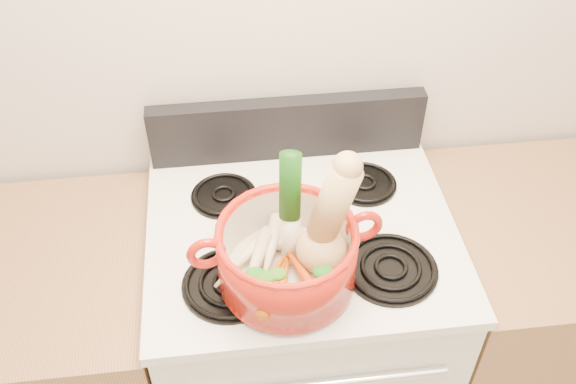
{
  "coord_description": "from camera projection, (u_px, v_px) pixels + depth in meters",
  "views": [
    {
      "loc": [
        -0.17,
        0.3,
        2.12
      ],
      "look_at": [
        -0.06,
        1.21,
        1.26
      ],
      "focal_mm": 40.0,
      "sensor_mm": 36.0,
      "label": 1
    }
  ],
  "objects": [
    {
      "name": "burner_back_left",
      "position": [
        224.0,
        194.0,
        1.7
      ],
      "size": [
        0.17,
        0.17,
        0.02
      ],
      "primitive_type": "cylinder",
      "color": "black",
      "rests_on": "cooktop"
    },
    {
      "name": "burner_front_right",
      "position": [
        391.0,
        268.0,
        1.51
      ],
      "size": [
        0.22,
        0.22,
        0.02
      ],
      "primitive_type": "cylinder",
      "color": "black",
      "rests_on": "cooktop"
    },
    {
      "name": "ginger",
      "position": [
        282.0,
        241.0,
        1.49
      ],
      "size": [
        0.08,
        0.07,
        0.04
      ],
      "primitive_type": "ellipsoid",
      "rotation": [
        0.0,
        0.0,
        -0.24
      ],
      "color": "#CCB77D",
      "rests_on": "dutch_oven"
    },
    {
      "name": "carrot_0",
      "position": [
        283.0,
        278.0,
        1.42
      ],
      "size": [
        0.07,
        0.16,
        0.04
      ],
      "primitive_type": "cone",
      "rotation": [
        1.66,
        0.0,
        -0.28
      ],
      "color": "#CD480A",
      "rests_on": "dutch_oven"
    },
    {
      "name": "parsnip_1",
      "position": [
        243.0,
        258.0,
        1.45
      ],
      "size": [
        0.16,
        0.16,
        0.05
      ],
      "primitive_type": "cone",
      "rotation": [
        1.66,
        0.0,
        -0.82
      ],
      "color": "beige",
      "rests_on": "dutch_oven"
    },
    {
      "name": "leek",
      "position": [
        291.0,
        209.0,
        1.38
      ],
      "size": [
        0.06,
        0.09,
        0.31
      ],
      "primitive_type": "cylinder",
      "rotation": [
        -0.1,
        0.0,
        -0.23
      ],
      "color": "silver",
      "rests_on": "dutch_oven"
    },
    {
      "name": "pot_handle_left",
      "position": [
        206.0,
        253.0,
        1.36
      ],
      "size": [
        0.09,
        0.03,
        0.09
      ],
      "primitive_type": "torus",
      "rotation": [
        1.57,
        0.0,
        0.11
      ],
      "color": "#AC1A0E",
      "rests_on": "dutch_oven"
    },
    {
      "name": "squash",
      "position": [
        323.0,
        220.0,
        1.36
      ],
      "size": [
        0.22,
        0.19,
        0.32
      ],
      "primitive_type": null,
      "rotation": [
        0.0,
        0.23,
        -0.4
      ],
      "color": "tan",
      "rests_on": "dutch_oven"
    },
    {
      "name": "cooktop",
      "position": [
        302.0,
        233.0,
        1.63
      ],
      "size": [
        0.78,
        0.67,
        0.03
      ],
      "primitive_type": "cube",
      "color": "white",
      "rests_on": "stove_body"
    },
    {
      "name": "carrot_3",
      "position": [
        270.0,
        278.0,
        1.39
      ],
      "size": [
        0.1,
        0.13,
        0.04
      ],
      "primitive_type": "cone",
      "rotation": [
        1.66,
        0.0,
        -0.59
      ],
      "color": "#CB440A",
      "rests_on": "dutch_oven"
    },
    {
      "name": "control_backsplash",
      "position": [
        288.0,
        128.0,
        1.77
      ],
      "size": [
        0.76,
        0.05,
        0.18
      ],
      "primitive_type": "cube",
      "color": "black",
      "rests_on": "cooktop"
    },
    {
      "name": "carrot_1",
      "position": [
        274.0,
        288.0,
        1.39
      ],
      "size": [
        0.1,
        0.16,
        0.05
      ],
      "primitive_type": "cone",
      "rotation": [
        1.66,
        0.0,
        -0.43
      ],
      "color": "#BB5709",
      "rests_on": "dutch_oven"
    },
    {
      "name": "parsnip_3",
      "position": [
        255.0,
        265.0,
        1.42
      ],
      "size": [
        0.1,
        0.17,
        0.05
      ],
      "primitive_type": "cone",
      "rotation": [
        1.66,
        0.0,
        -0.38
      ],
      "color": "beige",
      "rests_on": "dutch_oven"
    },
    {
      "name": "dutch_oven",
      "position": [
        287.0,
        255.0,
        1.43
      ],
      "size": [
        0.34,
        0.34,
        0.15
      ],
      "primitive_type": "cylinder",
      "rotation": [
        0.0,
        0.0,
        0.11
      ],
      "color": "#AC1A0E",
      "rests_on": "burner_front_left"
    },
    {
      "name": "stove_body",
      "position": [
        300.0,
        339.0,
        1.95
      ],
      "size": [
        0.76,
        0.65,
        0.92
      ],
      "primitive_type": "cube",
      "color": "silver",
      "rests_on": "floor"
    },
    {
      "name": "parsnip_2",
      "position": [
        271.0,
        248.0,
        1.45
      ],
      "size": [
        0.09,
        0.19,
        0.05
      ],
      "primitive_type": "cone",
      "rotation": [
        1.66,
        0.0,
        -0.29
      ],
      "color": "beige",
      "rests_on": "dutch_oven"
    },
    {
      "name": "burner_back_right",
      "position": [
        365.0,
        183.0,
        1.73
      ],
      "size": [
        0.17,
        0.17,
        0.02
      ],
      "primitive_type": "cylinder",
      "color": "black",
      "rests_on": "cooktop"
    },
    {
      "name": "pot_handle_right",
      "position": [
        364.0,
        226.0,
        1.42
      ],
      "size": [
        0.09,
        0.03,
        0.09
      ],
      "primitive_type": "torus",
      "rotation": [
        1.57,
        0.0,
        0.11
      ],
      "color": "#AC1A0E",
      "rests_on": "dutch_oven"
    },
    {
      "name": "burner_front_left",
      "position": [
        230.0,
        283.0,
        1.48
      ],
      "size": [
        0.22,
        0.22,
        0.02
      ],
      "primitive_type": "cylinder",
      "color": "black",
      "rests_on": "cooktop"
    },
    {
      "name": "wall_back",
      "position": [
        285.0,
        35.0,
        1.63
      ],
      "size": [
        3.5,
        0.02,
        2.6
      ],
      "primitive_type": "cube",
      "color": "beige",
      "rests_on": "floor"
    },
    {
      "name": "parsnip_0",
      "position": [
        259.0,
        260.0,
        1.45
      ],
      "size": [
        0.14,
        0.21,
        0.06
      ],
      "primitive_type": "cone",
      "rotation": [
        1.66,
        0.0,
        -0.51
      ],
      "color": "beige",
      "rests_on": "dutch_oven"
    },
    {
      "name": "oven_handle",
      "position": [
        321.0,
        384.0,
        1.49
      ],
      "size": [
        0.6,
        0.02,
        0.02
      ],
      "primitive_type": "cylinder",
      "rotation": [
        0.0,
        1.57,
        0.0
      ],
      "color": "silver",
      "rests_on": "stove_body"
    },
    {
      "name": "carrot_2",
      "position": [
        304.0,
        276.0,
        1.41
      ],
      "size": [
        0.1,
        0.17,
        0.05
      ],
      "primitive_type": "cone",
      "rotation": [
        1.66,
        0.0,
        0.39
      ],
      "color": "#C23609",
      "rests_on": "dutch_oven"
    }
  ]
}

